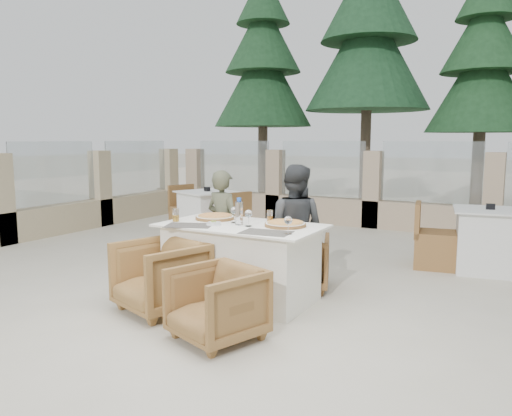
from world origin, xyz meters
The scene contains 27 objects.
ground centered at (0.00, 0.00, 0.00)m, with size 80.00×80.00×0.00m, color beige.
sand_patch centered at (0.00, 14.00, 0.01)m, with size 30.00×16.00×0.01m, color beige.
perimeter_wall_far centered at (0.00, 4.80, 0.80)m, with size 10.00×0.34×1.60m, color tan, non-canonical shape.
perimeter_wall_left centered at (-4.50, 1.50, 0.80)m, with size 0.34×7.00×1.60m, color #C5B38B, non-canonical shape.
pine_far_left centered at (-3.50, 7.00, 2.75)m, with size 2.42×2.42×5.50m, color #1D4525.
pine_mid_left centered at (-1.00, 7.50, 3.25)m, with size 2.86×2.86×6.50m, color #1F4928.
pine_centre centered at (1.50, 7.20, 2.50)m, with size 2.20×2.20×5.00m, color #1F4A26.
dining_table centered at (0.08, 0.03, 0.39)m, with size 1.60×0.90×0.77m, color white, non-canonical shape.
placemat_near_left centered at (-0.34, -0.27, 0.77)m, with size 0.45×0.30×0.00m, color #504B45.
placemat_near_right centered at (0.50, -0.23, 0.77)m, with size 0.45×0.30×0.00m, color #56524A.
pizza_left centered at (-0.34, 0.18, 0.80)m, with size 0.41×0.41×0.05m, color #CC581B.
pizza_right centered at (0.50, 0.16, 0.80)m, with size 0.40×0.40×0.05m, color orange.
water_bottle centered at (0.06, 0.02, 0.91)m, with size 0.08×0.08×0.27m, color #A8C7DD.
wine_glass_centre centered at (-0.04, 0.09, 0.86)m, with size 0.08×0.08×0.18m, color white, non-canonical shape.
wine_glass_near centered at (0.19, -0.02, 0.86)m, with size 0.08×0.08×0.18m, color white, non-canonical shape.
wine_glass_corner centered at (0.70, -0.19, 0.86)m, with size 0.08×0.08×0.18m, color white, non-canonical shape.
beer_glass_left centered at (-0.61, -0.14, 0.84)m, with size 0.07×0.07×0.13m, color gold.
beer_glass_right centered at (0.25, 0.31, 0.83)m, with size 0.06×0.06×0.13m, color orange.
olive_dish centered at (-0.14, -0.13, 0.79)m, with size 0.11×0.11×0.04m, color silver, non-canonical shape.
armchair_far_left centered at (-0.47, 0.70, 0.32)m, with size 0.69×0.71×0.64m, color olive.
armchair_far_right centered at (0.41, 0.69, 0.30)m, with size 0.63×0.65×0.59m, color brown.
armchair_near_left centered at (-0.42, -0.62, 0.34)m, with size 0.72×0.74×0.67m, color olive.
armchair_near_right centered at (0.43, -0.94, 0.30)m, with size 0.64×0.66×0.60m, color olive.
diner_left centered at (-0.50, 0.58, 0.63)m, with size 0.46×0.30×1.26m, color #4E513B.
diner_right centered at (0.40, 0.59, 0.68)m, with size 0.66×0.51×1.35m, color #343739.
bg_table_a centered at (-2.06, 2.49, 0.39)m, with size 1.64×0.82×0.77m, color white, non-canonical shape.
bg_table_b centered at (2.14, 2.44, 0.39)m, with size 1.64×0.82×0.77m, color silver, non-canonical shape.
Camera 1 is at (2.61, -4.14, 1.61)m, focal length 35.00 mm.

